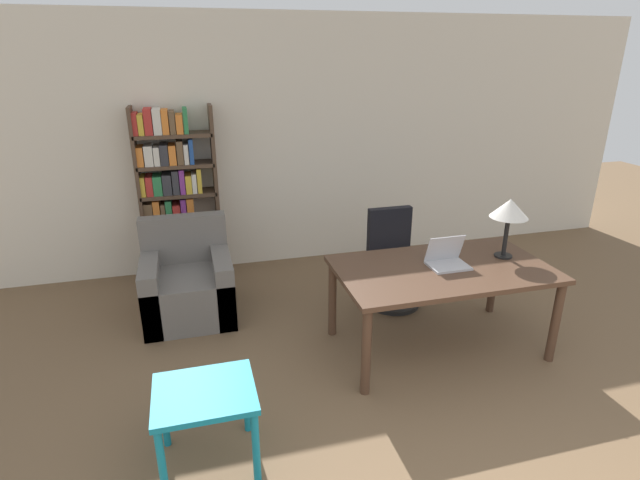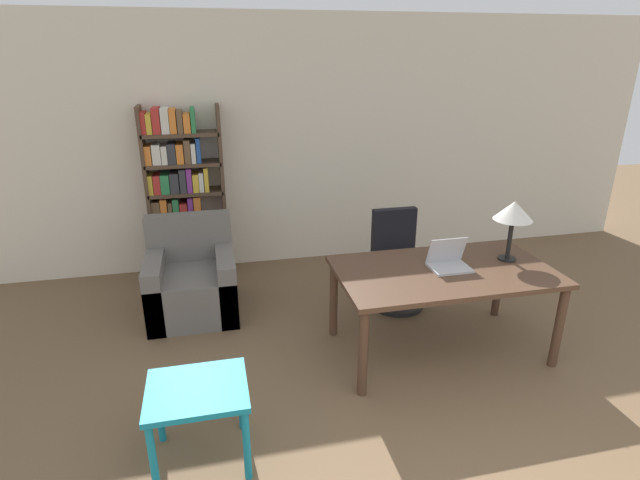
{
  "view_description": "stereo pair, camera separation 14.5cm",
  "coord_description": "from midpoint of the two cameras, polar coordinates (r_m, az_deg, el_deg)",
  "views": [
    {
      "loc": [
        -1.36,
        -0.87,
        2.32
      ],
      "look_at": [
        -0.43,
        2.54,
        0.97
      ],
      "focal_mm": 28.0,
      "sensor_mm": 36.0,
      "label": 1
    },
    {
      "loc": [
        -1.22,
        -0.9,
        2.32
      ],
      "look_at": [
        -0.43,
        2.54,
        0.97
      ],
      "focal_mm": 28.0,
      "sensor_mm": 36.0,
      "label": 2
    }
  ],
  "objects": [
    {
      "name": "office_chair",
      "position": [
        4.83,
        9.61,
        -2.67
      ],
      "size": [
        0.5,
        0.5,
        0.92
      ],
      "color": "black",
      "rests_on": "ground_plane"
    },
    {
      "name": "armchair",
      "position": [
        4.78,
        -13.56,
        -4.82
      ],
      "size": [
        0.79,
        0.79,
        0.88
      ],
      "color": "#66605B",
      "rests_on": "ground_plane"
    },
    {
      "name": "bookshelf",
      "position": [
        5.43,
        -14.85,
        4.81
      ],
      "size": [
        0.79,
        0.28,
        1.82
      ],
      "color": "#4C3828",
      "rests_on": "ground_plane"
    },
    {
      "name": "laptop",
      "position": [
        4.05,
        15.47,
        -2.38
      ],
      "size": [
        0.31,
        0.23,
        0.24
      ],
      "color": "#B2B2B7",
      "rests_on": "desk"
    },
    {
      "name": "side_table_blue",
      "position": [
        3.09,
        -12.43,
        -17.45
      ],
      "size": [
        0.58,
        0.49,
        0.51
      ],
      "color": "teal",
      "rests_on": "ground_plane"
    },
    {
      "name": "wall_back",
      "position": [
        5.65,
        0.56,
        11.0
      ],
      "size": [
        8.0,
        0.06,
        2.7
      ],
      "color": "beige",
      "rests_on": "ground_plane"
    },
    {
      "name": "desk",
      "position": [
        4.06,
        14.92,
        -4.31
      ],
      "size": [
        1.68,
        0.95,
        0.72
      ],
      "color": "#4C3323",
      "rests_on": "ground_plane"
    },
    {
      "name": "table_lamp",
      "position": [
        4.24,
        22.17,
        2.92
      ],
      "size": [
        0.3,
        0.3,
        0.49
      ],
      "color": "black",
      "rests_on": "desk"
    }
  ]
}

